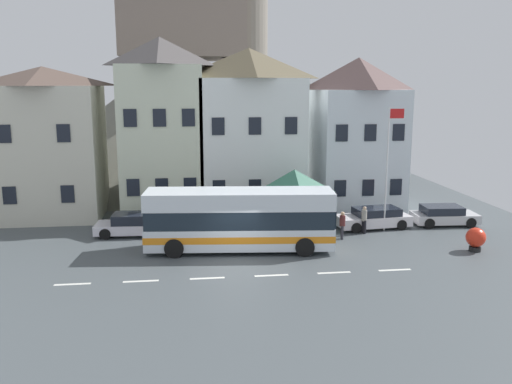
{
  "coord_description": "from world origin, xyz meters",
  "views": [
    {
      "loc": [
        -2.29,
        -25.4,
        8.75
      ],
      "look_at": [
        1.68,
        5.62,
        2.57
      ],
      "focal_mm": 38.25,
      "sensor_mm": 36.0,
      "label": 1
    }
  ],
  "objects_px": {
    "townhouse_02": "(249,131)",
    "harbour_buoy": "(476,238)",
    "pedestrian_00": "(299,222)",
    "pedestrian_02": "(342,223)",
    "townhouse_00": "(47,143)",
    "transit_bus": "(240,220)",
    "parked_car_02": "(132,224)",
    "townhouse_03": "(357,134)",
    "flagpole": "(388,161)",
    "hilltop_castle": "(185,107)",
    "parked_car_01": "(374,218)",
    "public_bench": "(280,215)",
    "townhouse_01": "(162,127)",
    "bus_shelter": "(294,181)",
    "parked_car_00": "(444,215)",
    "pedestrian_01": "(364,219)"
  },
  "relations": [
    {
      "from": "parked_car_00",
      "to": "pedestrian_02",
      "type": "relative_size",
      "value": 2.54
    },
    {
      "from": "townhouse_02",
      "to": "harbour_buoy",
      "type": "height_order",
      "value": "townhouse_02"
    },
    {
      "from": "townhouse_01",
      "to": "parked_car_00",
      "type": "bearing_deg",
      "value": -17.79
    },
    {
      "from": "transit_bus",
      "to": "public_bench",
      "type": "bearing_deg",
      "value": 66.9
    },
    {
      "from": "bus_shelter",
      "to": "harbour_buoy",
      "type": "xyz_separation_m",
      "value": [
        8.84,
        -5.15,
        -2.37
      ]
    },
    {
      "from": "townhouse_00",
      "to": "pedestrian_02",
      "type": "xyz_separation_m",
      "value": [
        17.9,
        -7.88,
        -4.0
      ]
    },
    {
      "from": "townhouse_02",
      "to": "parked_car_00",
      "type": "bearing_deg",
      "value": -26.4
    },
    {
      "from": "pedestrian_02",
      "to": "public_bench",
      "type": "xyz_separation_m",
      "value": [
        -2.87,
        4.43,
        -0.48
      ]
    },
    {
      "from": "parked_car_02",
      "to": "public_bench",
      "type": "height_order",
      "value": "parked_car_02"
    },
    {
      "from": "pedestrian_02",
      "to": "public_bench",
      "type": "height_order",
      "value": "pedestrian_02"
    },
    {
      "from": "townhouse_03",
      "to": "pedestrian_01",
      "type": "relative_size",
      "value": 6.4
    },
    {
      "from": "flagpole",
      "to": "harbour_buoy",
      "type": "relative_size",
      "value": 5.77
    },
    {
      "from": "hilltop_castle",
      "to": "parked_car_01",
      "type": "height_order",
      "value": "hilltop_castle"
    },
    {
      "from": "townhouse_02",
      "to": "pedestrian_02",
      "type": "distance_m",
      "value": 10.44
    },
    {
      "from": "townhouse_02",
      "to": "parked_car_00",
      "type": "distance_m",
      "value": 14.05
    },
    {
      "from": "pedestrian_02",
      "to": "public_bench",
      "type": "bearing_deg",
      "value": 122.95
    },
    {
      "from": "parked_car_02",
      "to": "public_bench",
      "type": "distance_m",
      "value": 9.42
    },
    {
      "from": "townhouse_03",
      "to": "flagpole",
      "type": "bearing_deg",
      "value": -90.42
    },
    {
      "from": "townhouse_02",
      "to": "transit_bus",
      "type": "bearing_deg",
      "value": -99.56
    },
    {
      "from": "pedestrian_02",
      "to": "harbour_buoy",
      "type": "relative_size",
      "value": 1.26
    },
    {
      "from": "bus_shelter",
      "to": "harbour_buoy",
      "type": "relative_size",
      "value": 2.96
    },
    {
      "from": "parked_car_02",
      "to": "pedestrian_02",
      "type": "bearing_deg",
      "value": 171.95
    },
    {
      "from": "parked_car_00",
      "to": "pedestrian_00",
      "type": "bearing_deg",
      "value": -165.85
    },
    {
      "from": "parked_car_01",
      "to": "pedestrian_00",
      "type": "height_order",
      "value": "pedestrian_00"
    },
    {
      "from": "townhouse_02",
      "to": "pedestrian_02",
      "type": "xyz_separation_m",
      "value": [
        4.44,
        -8.22,
        -4.64
      ]
    },
    {
      "from": "townhouse_02",
      "to": "parked_car_01",
      "type": "distance_m",
      "value": 10.56
    },
    {
      "from": "townhouse_00",
      "to": "bus_shelter",
      "type": "relative_size",
      "value": 2.6
    },
    {
      "from": "parked_car_01",
      "to": "parked_car_02",
      "type": "height_order",
      "value": "parked_car_02"
    },
    {
      "from": "townhouse_01",
      "to": "flagpole",
      "type": "xyz_separation_m",
      "value": [
        13.51,
        -6.65,
        -1.63
      ]
    },
    {
      "from": "public_bench",
      "to": "harbour_buoy",
      "type": "height_order",
      "value": "harbour_buoy"
    },
    {
      "from": "townhouse_03",
      "to": "bus_shelter",
      "type": "height_order",
      "value": "townhouse_03"
    },
    {
      "from": "harbour_buoy",
      "to": "townhouse_00",
      "type": "bearing_deg",
      "value": 155.51
    },
    {
      "from": "townhouse_03",
      "to": "parked_car_00",
      "type": "xyz_separation_m",
      "value": [
        4.16,
        -5.47,
        -4.69
      ]
    },
    {
      "from": "townhouse_00",
      "to": "townhouse_01",
      "type": "bearing_deg",
      "value": 1.46
    },
    {
      "from": "pedestrian_00",
      "to": "pedestrian_02",
      "type": "distance_m",
      "value": 2.51
    },
    {
      "from": "bus_shelter",
      "to": "pedestrian_01",
      "type": "relative_size",
      "value": 2.3
    },
    {
      "from": "townhouse_03",
      "to": "bus_shelter",
      "type": "distance_m",
      "value": 8.44
    },
    {
      "from": "townhouse_00",
      "to": "pedestrian_02",
      "type": "relative_size",
      "value": 6.12
    },
    {
      "from": "townhouse_00",
      "to": "parked_car_00",
      "type": "relative_size",
      "value": 2.41
    },
    {
      "from": "townhouse_01",
      "to": "flagpole",
      "type": "distance_m",
      "value": 15.14
    },
    {
      "from": "townhouse_00",
      "to": "public_bench",
      "type": "xyz_separation_m",
      "value": [
        15.03,
        -3.44,
        -4.48
      ]
    },
    {
      "from": "hilltop_castle",
      "to": "parked_car_01",
      "type": "distance_m",
      "value": 26.06
    },
    {
      "from": "hilltop_castle",
      "to": "pedestrian_02",
      "type": "height_order",
      "value": "hilltop_castle"
    },
    {
      "from": "townhouse_00",
      "to": "transit_bus",
      "type": "relative_size",
      "value": 0.98
    },
    {
      "from": "hilltop_castle",
      "to": "harbour_buoy",
      "type": "xyz_separation_m",
      "value": [
        15.2,
        -28.0,
        -5.85
      ]
    },
    {
      "from": "parked_car_00",
      "to": "parked_car_02",
      "type": "xyz_separation_m",
      "value": [
        -19.4,
        0.04,
        0.03
      ]
    },
    {
      "from": "parked_car_02",
      "to": "parked_car_01",
      "type": "bearing_deg",
      "value": -177.68
    },
    {
      "from": "hilltop_castle",
      "to": "parked_car_02",
      "type": "relative_size",
      "value": 8.11
    },
    {
      "from": "transit_bus",
      "to": "parked_car_02",
      "type": "bearing_deg",
      "value": 152.98
    },
    {
      "from": "townhouse_02",
      "to": "harbour_buoy",
      "type": "bearing_deg",
      "value": -46.49
    }
  ]
}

